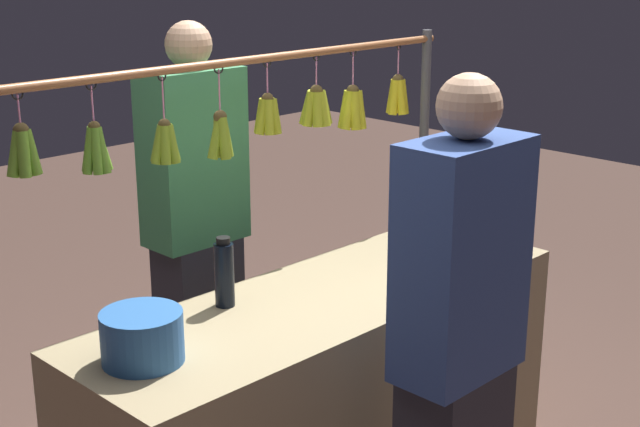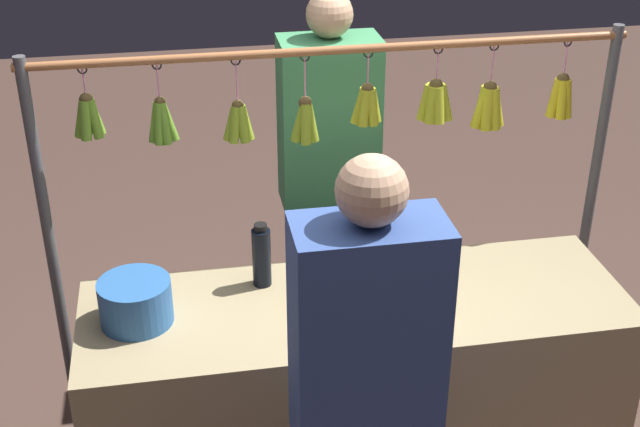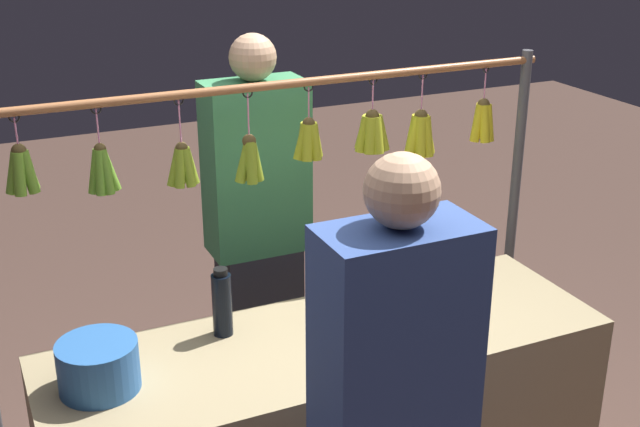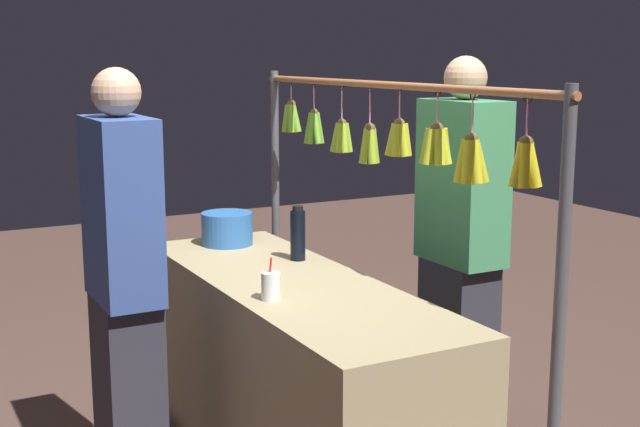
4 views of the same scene
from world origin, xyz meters
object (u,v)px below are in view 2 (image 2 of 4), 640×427
Objects in this scene: water_bottle at (262,256)px; drink_cup at (431,315)px; blue_bucket at (136,302)px; vendor_person at (329,192)px.

drink_cup is (-0.54, 0.39, -0.07)m from water_bottle.
water_bottle is 1.00× the size of blue_bucket.
vendor_person is at bearing -135.91° from blue_bucket.
blue_bucket is at bearing 19.62° from water_bottle.
water_bottle is at bearing -35.70° from drink_cup.
blue_bucket is 1.53× the size of drink_cup.
water_bottle reaches higher than blue_bucket.
drink_cup is 0.09× the size of vendor_person.
drink_cup is at bearing 98.96° from vendor_person.
drink_cup is at bearing 167.45° from blue_bucket.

